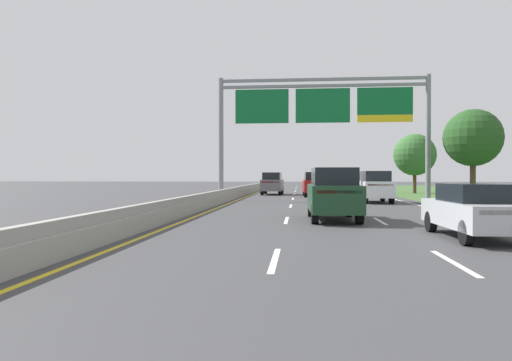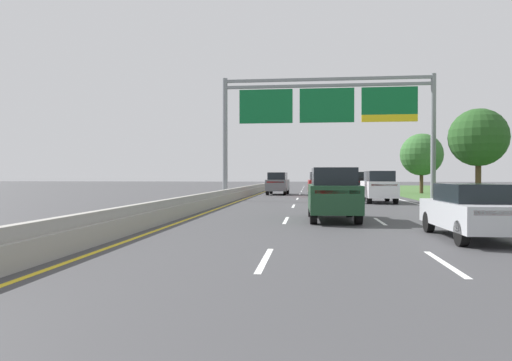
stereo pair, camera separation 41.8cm
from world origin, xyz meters
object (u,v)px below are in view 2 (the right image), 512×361
at_px(car_darkgreen_centre_lane_suv, 333,193).
at_px(roadside_tree_far, 422,155).
at_px(overhead_sign_gantry, 327,112).
at_px(car_silver_right_lane_sedan, 473,210).
at_px(car_red_centre_lane_suv, 319,184).
at_px(car_grey_left_lane_suv, 278,183).
at_px(car_white_right_lane_suv, 379,186).
at_px(pickup_truck_black, 356,183).
at_px(roadside_tree_mid, 478,138).

xyz_separation_m(car_darkgreen_centre_lane_suv, roadside_tree_far, (10.37, 30.40, 2.85)).
relative_size(overhead_sign_gantry, car_silver_right_lane_sedan, 3.38).
relative_size(overhead_sign_gantry, car_red_centre_lane_suv, 3.17).
height_order(car_grey_left_lane_suv, roadside_tree_far, roadside_tree_far).
distance_m(car_silver_right_lane_sedan, roadside_tree_far, 36.37).
relative_size(overhead_sign_gantry, car_grey_left_lane_suv, 3.17).
bearing_deg(car_white_right_lane_suv, car_darkgreen_centre_lane_suv, 164.05).
height_order(pickup_truck_black, car_grey_left_lane_suv, pickup_truck_black).
relative_size(roadside_tree_mid, roadside_tree_far, 1.01).
bearing_deg(roadside_tree_far, car_grey_left_lane_suv, -162.55).
xyz_separation_m(overhead_sign_gantry, roadside_tree_mid, (9.59, -2.15, -2.11)).
distance_m(car_grey_left_lane_suv, car_white_right_lane_suv, 14.86).
bearing_deg(car_white_right_lane_suv, roadside_tree_mid, -95.40).
bearing_deg(pickup_truck_black, car_grey_left_lane_suv, 118.54).
height_order(car_darkgreen_centre_lane_suv, roadside_tree_mid, roadside_tree_mid).
bearing_deg(roadside_tree_far, car_white_right_lane_suv, -111.23).
xyz_separation_m(car_darkgreen_centre_lane_suv, roadside_tree_mid, (9.86, 12.60, 3.15)).
height_order(overhead_sign_gantry, car_grey_left_lane_suv, overhead_sign_gantry).
bearing_deg(car_silver_right_lane_sedan, car_white_right_lane_suv, -1.60).
xyz_separation_m(car_darkgreen_centre_lane_suv, car_red_centre_lane_suv, (-0.08, 22.02, 0.00)).
distance_m(car_darkgreen_centre_lane_suv, car_white_right_lane_suv, 13.65).
distance_m(car_silver_right_lane_sedan, roadside_tree_mid, 19.17).
distance_m(overhead_sign_gantry, pickup_truck_black, 16.68).
height_order(overhead_sign_gantry, pickup_truck_black, overhead_sign_gantry).
xyz_separation_m(car_red_centre_lane_suv, car_white_right_lane_suv, (3.76, -8.88, 0.00)).
bearing_deg(car_grey_left_lane_suv, roadside_tree_far, -70.93).
bearing_deg(car_darkgreen_centre_lane_suv, car_white_right_lane_suv, -16.87).
xyz_separation_m(pickup_truck_black, car_red_centre_lane_suv, (-3.88, -8.15, 0.02)).
distance_m(car_red_centre_lane_suv, car_grey_left_lane_suv, 5.48).
bearing_deg(pickup_truck_black, roadside_tree_mid, -161.31).
xyz_separation_m(car_silver_right_lane_sedan, car_white_right_lane_suv, (-0.00, 18.36, 0.28)).
relative_size(pickup_truck_black, car_silver_right_lane_sedan, 1.22).
xyz_separation_m(overhead_sign_gantry, car_silver_right_lane_sedan, (3.40, -19.97, -5.54)).
bearing_deg(car_red_centre_lane_suv, overhead_sign_gantry, -178.73).
height_order(car_red_centre_lane_suv, car_grey_left_lane_suv, same).
distance_m(car_red_centre_lane_suv, car_white_right_lane_suv, 9.64).
bearing_deg(pickup_truck_black, car_darkgreen_centre_lane_suv, 172.48).
xyz_separation_m(pickup_truck_black, roadside_tree_far, (6.58, 0.22, 2.87)).
height_order(overhead_sign_gantry, car_silver_right_lane_sedan, overhead_sign_gantry).
bearing_deg(car_darkgreen_centre_lane_suv, car_red_centre_lane_suv, -1.04).
height_order(car_darkgreen_centre_lane_suv, car_silver_right_lane_sedan, car_darkgreen_centre_lane_suv).
bearing_deg(car_darkgreen_centre_lane_suv, pickup_truck_black, -8.42).
distance_m(overhead_sign_gantry, roadside_tree_mid, 10.05).
distance_m(car_grey_left_lane_suv, roadside_tree_mid, 19.43).
xyz_separation_m(car_red_centre_lane_suv, car_silver_right_lane_sedan, (3.76, -27.24, -0.28)).
relative_size(car_red_centre_lane_suv, car_grey_left_lane_suv, 1.00).
height_order(car_red_centre_lane_suv, roadside_tree_mid, roadside_tree_mid).
height_order(car_red_centre_lane_suv, car_silver_right_lane_sedan, car_red_centre_lane_suv).
distance_m(car_white_right_lane_suv, roadside_tree_far, 18.72).
height_order(pickup_truck_black, roadside_tree_mid, roadside_tree_mid).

